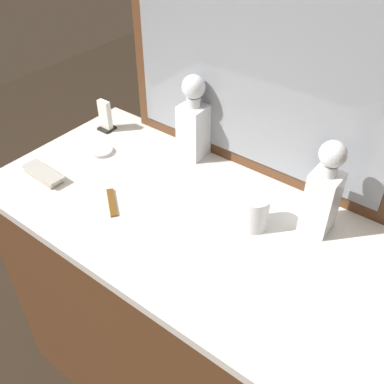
{
  "coord_description": "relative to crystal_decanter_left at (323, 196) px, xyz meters",
  "views": [
    {
      "loc": [
        0.55,
        -0.71,
        1.72
      ],
      "look_at": [
        0.0,
        0.0,
        0.99
      ],
      "focal_mm": 41.13,
      "sensor_mm": 36.0,
      "label": 1
    }
  ],
  "objects": [
    {
      "name": "tortoiseshell_comb",
      "position": [
        -0.5,
        -0.26,
        -0.1
      ],
      "size": [
        0.11,
        0.09,
        0.01
      ],
      "color": "brown",
      "rests_on": "dresser"
    },
    {
      "name": "crystal_tumbler_center",
      "position": [
        -0.14,
        -0.09,
        -0.06
      ],
      "size": [
        0.08,
        0.08,
        0.1
      ],
      "color": "white",
      "rests_on": "dresser"
    },
    {
      "name": "dresser",
      "position": [
        -0.29,
        -0.16,
        -0.56
      ],
      "size": [
        1.22,
        0.61,
        0.91
      ],
      "color": "brown",
      "rests_on": "ground_plane"
    },
    {
      "name": "silver_brush_front",
      "position": [
        -0.75,
        -0.3,
        -0.09
      ],
      "size": [
        0.15,
        0.06,
        0.02
      ],
      "color": "#B7A88C",
      "rests_on": "dresser"
    },
    {
      "name": "crystal_decanter_rear",
      "position": [
        -0.47,
        0.08,
        0.0
      ],
      "size": [
        0.08,
        0.08,
        0.27
      ],
      "color": "white",
      "rests_on": "dresser"
    },
    {
      "name": "crystal_decanter_left",
      "position": [
        0.0,
        0.0,
        0.0
      ],
      "size": [
        0.07,
        0.07,
        0.27
      ],
      "color": "white",
      "rests_on": "dresser"
    },
    {
      "name": "ground_plane",
      "position": [
        -0.29,
        -0.16,
        -1.02
      ],
      "size": [
        6.0,
        6.0,
        0.0
      ],
      "primitive_type": "plane",
      "color": "#2D2319"
    },
    {
      "name": "porcelain_dish",
      "position": [
        -0.71,
        -0.1,
        -0.1
      ],
      "size": [
        0.07,
        0.07,
        0.01
      ],
      "color": "silver",
      "rests_on": "dresser"
    },
    {
      "name": "napkin_holder",
      "position": [
        -0.8,
        0.01,
        -0.06
      ],
      "size": [
        0.05,
        0.05,
        0.11
      ],
      "color": "black",
      "rests_on": "dresser"
    },
    {
      "name": "dresser_mirror",
      "position": [
        -0.29,
        0.13,
        0.29
      ],
      "size": [
        0.89,
        0.03,
        0.79
      ],
      "color": "brown",
      "rests_on": "dresser"
    }
  ]
}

